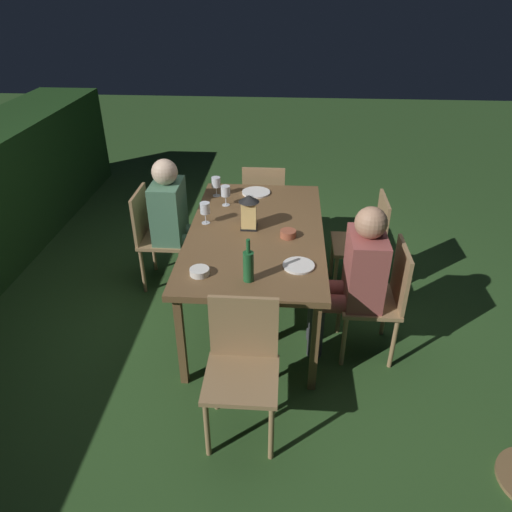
{
  "coord_description": "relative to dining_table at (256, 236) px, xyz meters",
  "views": [
    {
      "loc": [
        -3.14,
        -0.22,
        2.4
      ],
      "look_at": [
        0.0,
        0.0,
        0.53
      ],
      "focal_mm": 33.24,
      "sensor_mm": 36.0,
      "label": 1
    }
  ],
  "objects": [
    {
      "name": "lantern_centerpiece",
      "position": [
        0.03,
        0.05,
        0.2
      ],
      "size": [
        0.15,
        0.15,
        0.27
      ],
      "color": "black",
      "rests_on": "dining_table"
    },
    {
      "name": "chair_side_right_b",
      "position": [
        0.4,
        0.89,
        -0.22
      ],
      "size": [
        0.42,
        0.4,
        0.87
      ],
      "color": "#9E7A51",
      "rests_on": "ground"
    },
    {
      "name": "chair_side_left_a",
      "position": [
        -0.4,
        -0.89,
        -0.22
      ],
      "size": [
        0.42,
        0.4,
        0.87
      ],
      "color": "#9E7A51",
      "rests_on": "ground"
    },
    {
      "name": "wine_glass_a",
      "position": [
        0.43,
        0.28,
        0.17
      ],
      "size": [
        0.08,
        0.08,
        0.17
      ],
      "color": "silver",
      "rests_on": "dining_table"
    },
    {
      "name": "chair_head_near",
      "position": [
        -1.14,
        0.0,
        -0.22
      ],
      "size": [
        0.4,
        0.42,
        0.87
      ],
      "color": "#9E7A51",
      "rests_on": "ground"
    },
    {
      "name": "chair_side_left_b",
      "position": [
        0.4,
        -0.89,
        -0.22
      ],
      "size": [
        0.42,
        0.4,
        0.87
      ],
      "color": "#9E7A51",
      "rests_on": "ground"
    },
    {
      "name": "person_in_rust",
      "position": [
        -0.4,
        -0.7,
        -0.07
      ],
      "size": [
        0.38,
        0.47,
        1.15
      ],
      "color": "#9E4C47",
      "rests_on": "ground"
    },
    {
      "name": "bowl_bread",
      "position": [
        -0.64,
        0.32,
        0.08
      ],
      "size": [
        0.13,
        0.13,
        0.04
      ],
      "color": "silver",
      "rests_on": "dining_table"
    },
    {
      "name": "plate_b",
      "position": [
        -0.5,
        -0.31,
        0.06
      ],
      "size": [
        0.21,
        0.21,
        0.01
      ],
      "primitive_type": "cylinder",
      "color": "white",
      "rests_on": "dining_table"
    },
    {
      "name": "bowl_olives",
      "position": [
        -0.09,
        -0.24,
        0.08
      ],
      "size": [
        0.12,
        0.12,
        0.05
      ],
      "color": "#9E5138",
      "rests_on": "dining_table"
    },
    {
      "name": "chair_head_far",
      "position": [
        1.14,
        0.0,
        -0.22
      ],
      "size": [
        0.4,
        0.42,
        0.87
      ],
      "color": "#9E7A51",
      "rests_on": "ground"
    },
    {
      "name": "ground_plane",
      "position": [
        0.0,
        0.0,
        -0.7
      ],
      "size": [
        16.0,
        16.0,
        0.0
      ],
      "primitive_type": "plane",
      "color": "#2D5123"
    },
    {
      "name": "person_in_green",
      "position": [
        0.4,
        0.7,
        -0.07
      ],
      "size": [
        0.38,
        0.47,
        1.15
      ],
      "color": "#4C7A5B",
      "rests_on": "ground"
    },
    {
      "name": "wine_glass_b",
      "position": [
        0.61,
        0.38,
        0.17
      ],
      "size": [
        0.08,
        0.08,
        0.17
      ],
      "color": "silver",
      "rests_on": "dining_table"
    },
    {
      "name": "wine_glass_c",
      "position": [
        0.09,
        0.39,
        0.17
      ],
      "size": [
        0.08,
        0.08,
        0.17
      ],
      "color": "silver",
      "rests_on": "dining_table"
    },
    {
      "name": "green_bottle_on_table",
      "position": [
        -0.68,
        0.0,
        0.16
      ],
      "size": [
        0.07,
        0.07,
        0.29
      ],
      "color": "#1E5B2D",
      "rests_on": "dining_table"
    },
    {
      "name": "dining_table",
      "position": [
        0.0,
        0.0,
        0.0
      ],
      "size": [
        1.78,
        1.0,
        0.76
      ],
      "color": "brown",
      "rests_on": "ground"
    },
    {
      "name": "plate_a",
      "position": [
        0.69,
        0.05,
        0.06
      ],
      "size": [
        0.25,
        0.25,
        0.01
      ],
      "primitive_type": "cylinder",
      "color": "white",
      "rests_on": "dining_table"
    }
  ]
}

